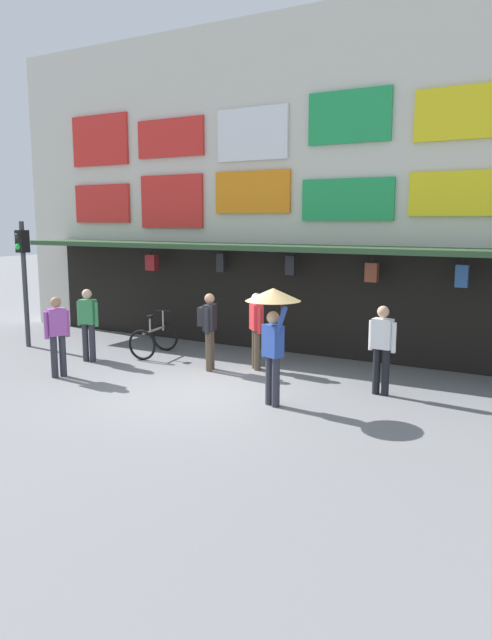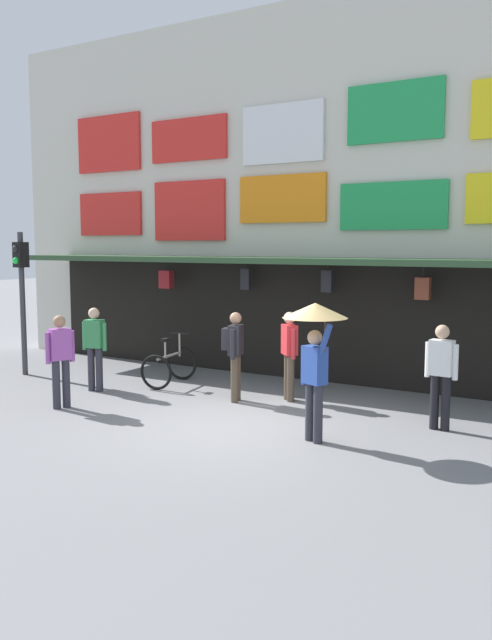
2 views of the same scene
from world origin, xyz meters
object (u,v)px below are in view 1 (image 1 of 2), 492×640
Objects in this scene: bicycle_parked at (154,339)px; pedestrian_in_blue at (209,326)px; pedestrian_in_yellow at (88,321)px; pedestrian_in_white at (382,345)px; pedestrian_with_umbrella at (273,313)px; pedestrian_in_purple at (57,330)px; pedestrian_in_black at (256,327)px; traffic_light_near at (23,264)px.

bicycle_parked is 2.12m from pedestrian_in_blue.
pedestrian_in_white is (6.67, 0.72, 0.00)m from pedestrian_in_yellow.
pedestrian_with_umbrella is 1.24× the size of pedestrian_in_blue.
pedestrian_in_purple is 4.18m from pedestrian_in_black.
bicycle_parked is 0.75× the size of pedestrian_in_purple.
pedestrian_with_umbrella is 5.34m from pedestrian_in_yellow.
traffic_light_near is 1.90× the size of pedestrian_in_yellow.
pedestrian_in_blue is at bearing 13.71° from pedestrian_in_yellow.
pedestrian_in_yellow reaches higher than bicycle_parked.
pedestrian_in_blue is (2.40, 2.04, 0.00)m from pedestrian_in_purple.
pedestrian_in_purple is at bearing -139.70° from pedestrian_in_blue.
pedestrian_in_yellow and pedestrian_in_blue have the same top height.
pedestrian_with_umbrella reaches higher than pedestrian_in_purple.
bicycle_parked is 0.75× the size of pedestrian_in_yellow.
pedestrian_in_yellow is 1.00× the size of pedestrian_in_purple.
traffic_light_near is 1.90× the size of pedestrian_in_black.
pedestrian_in_yellow is at bearing 170.39° from pedestrian_with_umbrella.
pedestrian_in_black is (3.71, 1.26, 0.00)m from pedestrian_in_yellow.
traffic_light_near is 7.93m from pedestrian_with_umbrella.
traffic_light_near is 1.90× the size of pedestrian_in_purple.
pedestrian_with_umbrella is at bearing 5.49° from pedestrian_in_purple.
traffic_light_near is at bearing 170.36° from pedestrian_in_yellow.
pedestrian_in_purple and pedestrian_in_black have the same top height.
pedestrian_in_purple is (3.02, -1.78, -1.16)m from traffic_light_near.
pedestrian_with_umbrella reaches higher than bicycle_parked.
pedestrian_in_black is at bearing 33.53° from pedestrian_in_blue.
pedestrian_in_yellow is 1.42m from pedestrian_in_purple.
pedestrian_in_purple is at bearing -161.66° from pedestrian_in_white.
traffic_light_near reaches higher than pedestrian_in_yellow.
pedestrian_in_white and pedestrian_in_purple have the same top height.
pedestrian_in_blue is 1.00× the size of pedestrian_in_black.
pedestrian_in_purple is at bearing -174.51° from pedestrian_with_umbrella.
pedestrian_in_yellow and pedestrian_in_white have the same top height.
traffic_light_near reaches higher than pedestrian_in_black.
pedestrian_in_black reaches higher than bicycle_parked.
pedestrian_in_black is at bearing 169.55° from pedestrian_in_white.
pedestrian_in_purple is (-0.45, -2.60, 0.59)m from bicycle_parked.
pedestrian_in_white is at bearing 1.73° from traffic_light_near.
pedestrian_in_white is at bearing 18.34° from pedestrian_in_purple.
pedestrian_in_white is at bearing -10.45° from pedestrian_in_black.
pedestrian_in_purple reaches higher than bicycle_parked.
pedestrian_with_umbrella is 2.72m from pedestrian_in_black.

